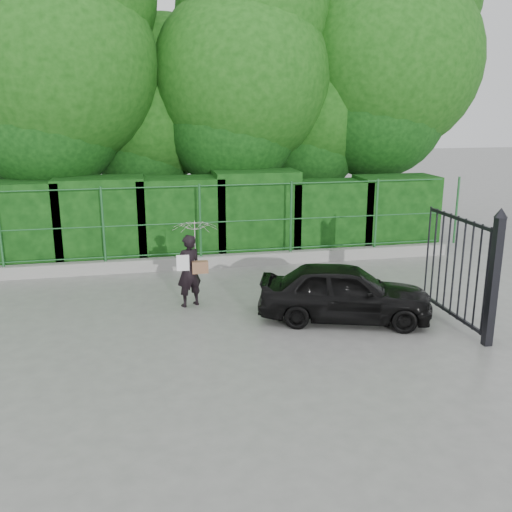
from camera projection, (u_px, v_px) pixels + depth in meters
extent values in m
plane|color=gray|center=(208.00, 339.00, 9.89)|extent=(80.00, 80.00, 0.00)
cube|color=#9E9E99|center=(185.00, 263.00, 14.11)|extent=(14.00, 0.25, 0.30)
cylinder|color=#1F5B2A|center=(103.00, 225.00, 13.46)|extent=(0.06, 0.06, 1.80)
cylinder|color=#1F5B2A|center=(200.00, 221.00, 13.92)|extent=(0.06, 0.06, 1.80)
cylinder|color=#1F5B2A|center=(291.00, 217.00, 14.37)|extent=(0.06, 0.06, 1.80)
cylinder|color=#1F5B2A|center=(376.00, 214.00, 14.83)|extent=(0.06, 0.06, 1.80)
cylinder|color=#1F5B2A|center=(456.00, 210.00, 15.28)|extent=(0.06, 0.06, 1.80)
cylinder|color=#1F5B2A|center=(185.00, 253.00, 14.04)|extent=(13.60, 0.03, 0.03)
cylinder|color=#1F5B2A|center=(184.00, 223.00, 13.85)|extent=(13.60, 0.03, 0.03)
cylinder|color=#1F5B2A|center=(183.00, 186.00, 13.62)|extent=(13.60, 0.03, 0.03)
cube|color=black|center=(18.00, 225.00, 14.02)|extent=(2.20, 1.20, 2.15)
cube|color=black|center=(101.00, 221.00, 14.41)|extent=(2.20, 1.20, 2.20)
cube|color=black|center=(181.00, 219.00, 14.82)|extent=(2.20, 1.20, 2.14)
cube|color=black|center=(256.00, 213.00, 15.20)|extent=(2.20, 1.20, 2.27)
cube|color=black|center=(327.00, 216.00, 15.63)|extent=(2.20, 1.20, 1.95)
cube|color=black|center=(395.00, 212.00, 16.02)|extent=(2.20, 1.20, 2.03)
cylinder|color=black|center=(64.00, 169.00, 15.53)|extent=(0.36, 0.36, 4.50)
sphere|color=#14470F|center=(55.00, 65.00, 14.83)|extent=(5.40, 5.40, 5.40)
cylinder|color=black|center=(156.00, 183.00, 17.41)|extent=(0.36, 0.36, 3.25)
sphere|color=#14470F|center=(153.00, 117.00, 16.91)|extent=(3.90, 3.90, 3.90)
cylinder|color=black|center=(242.00, 168.00, 16.83)|extent=(0.36, 0.36, 4.25)
sphere|color=#14470F|center=(241.00, 78.00, 16.18)|extent=(5.10, 5.10, 5.10)
cylinder|color=black|center=(315.00, 176.00, 18.09)|extent=(0.36, 0.36, 3.50)
sphere|color=#14470F|center=(317.00, 108.00, 17.55)|extent=(4.20, 4.20, 4.20)
cylinder|color=black|center=(380.00, 156.00, 17.94)|extent=(0.36, 0.36, 4.75)
sphere|color=#14470F|center=(386.00, 61.00, 17.21)|extent=(5.70, 5.70, 5.70)
cube|color=black|center=(493.00, 283.00, 9.38)|extent=(0.14, 0.14, 2.20)
cone|color=black|center=(501.00, 213.00, 9.08)|extent=(0.22, 0.22, 0.16)
cube|color=black|center=(451.00, 313.00, 10.72)|extent=(0.05, 2.00, 0.06)
cube|color=black|center=(460.00, 219.00, 10.25)|extent=(0.05, 2.00, 0.06)
cylinder|color=black|center=(486.00, 282.00, 9.59)|extent=(0.04, 0.04, 1.90)
cylinder|color=black|center=(477.00, 278.00, 9.82)|extent=(0.04, 0.04, 1.90)
cylinder|color=black|center=(469.00, 274.00, 10.06)|extent=(0.04, 0.04, 1.90)
cylinder|color=black|center=(461.00, 270.00, 10.30)|extent=(0.04, 0.04, 1.90)
cylinder|color=black|center=(454.00, 266.00, 10.53)|extent=(0.04, 0.04, 1.90)
cylinder|color=black|center=(447.00, 263.00, 10.77)|extent=(0.04, 0.04, 1.90)
cylinder|color=black|center=(440.00, 259.00, 11.01)|extent=(0.04, 0.04, 1.90)
cylinder|color=black|center=(434.00, 256.00, 11.24)|extent=(0.04, 0.04, 1.90)
cylinder|color=black|center=(428.00, 253.00, 11.48)|extent=(0.04, 0.04, 1.90)
imported|color=black|center=(189.00, 271.00, 11.37)|extent=(0.63, 0.53, 1.47)
imported|color=silver|center=(195.00, 241.00, 11.29)|extent=(0.89, 0.91, 0.82)
cube|color=brown|center=(200.00, 267.00, 11.31)|extent=(0.32, 0.15, 0.24)
cube|color=white|center=(183.00, 263.00, 11.18)|extent=(0.25, 0.02, 0.32)
imported|color=black|center=(345.00, 292.00, 10.68)|extent=(3.45, 2.23, 1.09)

